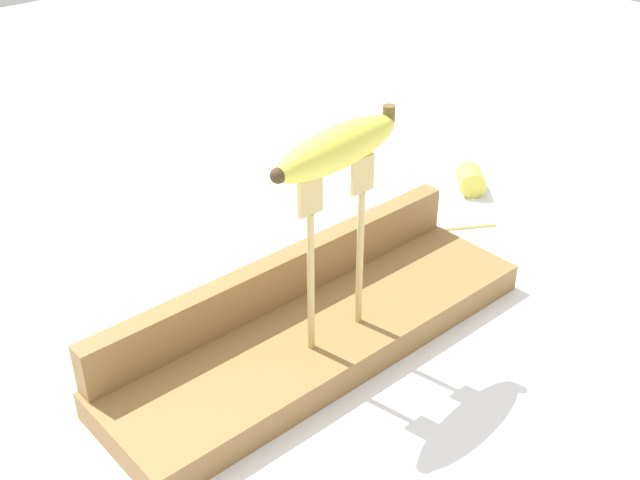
{
  "coord_description": "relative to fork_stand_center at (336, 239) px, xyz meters",
  "views": [
    {
      "loc": [
        -0.43,
        -0.49,
        0.53
      ],
      "look_at": [
        0.0,
        0.0,
        0.13
      ],
      "focal_mm": 44.61,
      "sensor_mm": 36.0,
      "label": 1
    }
  ],
  "objects": [
    {
      "name": "ground_plane",
      "position": [
        0.0,
        0.02,
        -0.14
      ],
      "size": [
        3.0,
        3.0,
        0.0
      ],
      "primitive_type": "plane",
      "color": "silver"
    },
    {
      "name": "wooden_board",
      "position": [
        0.0,
        0.02,
        -0.13
      ],
      "size": [
        0.48,
        0.14,
        0.03
      ],
      "primitive_type": "cube",
      "color": "olive",
      "rests_on": "ground"
    },
    {
      "name": "board_backstop",
      "position": [
        0.0,
        0.08,
        -0.09
      ],
      "size": [
        0.47,
        0.02,
        0.05
      ],
      "primitive_type": "cube",
      "color": "olive",
      "rests_on": "wooden_board"
    },
    {
      "name": "fork_stand_center",
      "position": [
        0.0,
        0.0,
        0.0
      ],
      "size": [
        0.09,
        0.01,
        0.19
      ],
      "color": "tan",
      "rests_on": "wooden_board"
    },
    {
      "name": "banana_raised_center",
      "position": [
        -0.0,
        -0.0,
        0.09
      ],
      "size": [
        0.16,
        0.05,
        0.04
      ],
      "color": "#DBD147",
      "rests_on": "fork_stand_center"
    },
    {
      "name": "fork_fallen_near",
      "position": [
        0.24,
        0.12,
        -0.14
      ],
      "size": [
        0.16,
        0.11,
        0.01
      ],
      "color": "tan",
      "rests_on": "ground"
    },
    {
      "name": "banana_chunk_far",
      "position": [
        0.39,
        0.14,
        -0.13
      ],
      "size": [
        0.06,
        0.06,
        0.04
      ],
      "color": "#DBD147",
      "rests_on": "ground"
    }
  ]
}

